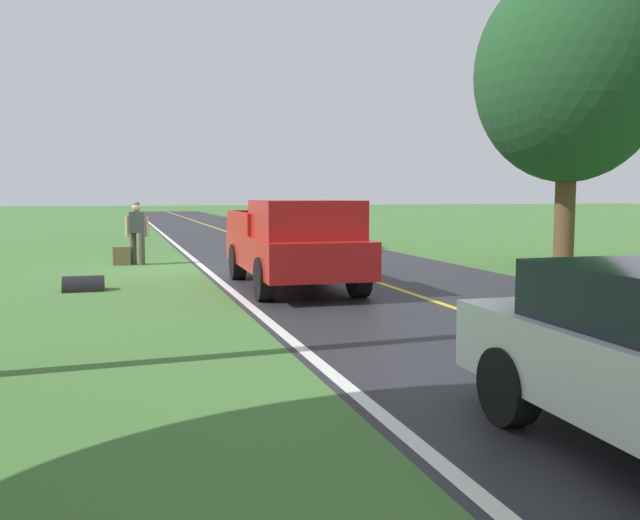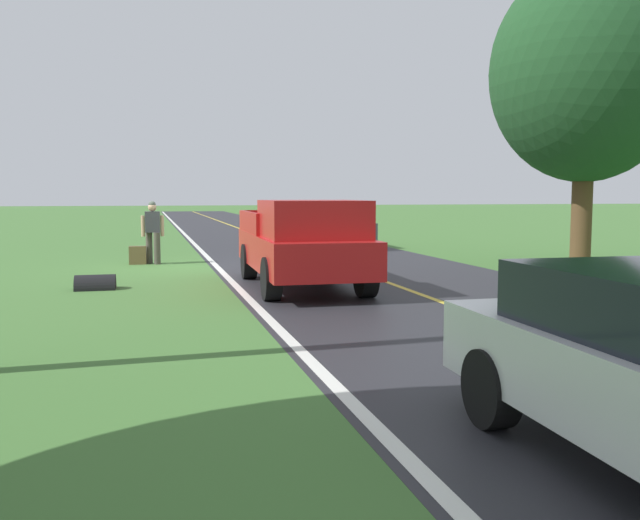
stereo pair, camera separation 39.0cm
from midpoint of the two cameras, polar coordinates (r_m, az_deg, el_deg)
name	(u,v)px [view 2 (the right image)]	position (r m, az deg, el deg)	size (l,w,h in m)	color
ground_plane	(185,267)	(18.41, -10.64, -0.60)	(200.00, 200.00, 0.00)	#427033
road_surface	(335,263)	(19.12, 1.83, -0.27)	(6.97, 120.00, 0.00)	#28282D
lane_edge_line	(217,266)	(18.48, -8.06, -0.52)	(0.16, 117.60, 0.00)	silver
lane_centre_line	(335,263)	(19.12, 1.83, -0.26)	(0.14, 117.60, 0.00)	gold
hitchhiker_walking	(153,229)	(19.44, -13.28, 2.57)	(0.62, 0.52, 1.75)	#4C473D
suitcase_carried	(138,255)	(19.42, -14.47, 0.39)	(0.20, 0.46, 0.51)	brown
pickup_truck_passing	(304,242)	(13.92, -0.57, 1.54)	(2.20, 5.45, 1.82)	#B21919
tree_far_side_near	(587,73)	(19.04, 22.01, 14.35)	(4.81, 4.81, 7.77)	brown
sedan_near_oncoming	(335,227)	(24.88, 1.68, 2.81)	(1.94, 4.41, 1.41)	#4C5156
drainage_culvert	(96,289)	(14.60, -17.56, -2.35)	(0.60, 0.60, 0.80)	black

